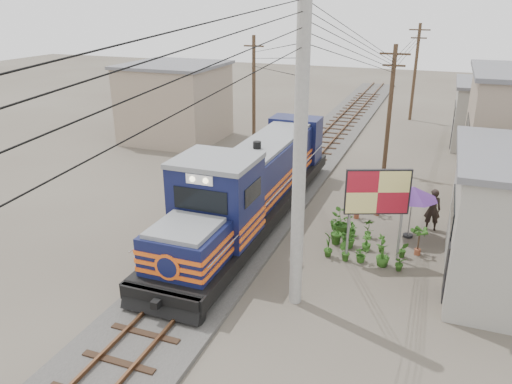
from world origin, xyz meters
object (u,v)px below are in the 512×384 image
at_px(locomotive, 252,186).
at_px(market_umbrella, 413,193).
at_px(vendor, 432,209).
at_px(billboard, 377,194).

distance_m(locomotive, market_umbrella, 6.61).
xyz_separation_m(locomotive, vendor, (7.35, 2.03, -0.77)).
bearing_deg(vendor, billboard, 54.29).
relative_size(locomotive, vendor, 8.44).
bearing_deg(locomotive, vendor, 15.44).
bearing_deg(billboard, locomotive, 141.83).
bearing_deg(vendor, locomotive, 7.57).
height_order(locomotive, billboard, locomotive).
distance_m(billboard, vendor, 4.48).
xyz_separation_m(billboard, vendor, (1.93, 3.65, -1.75)).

